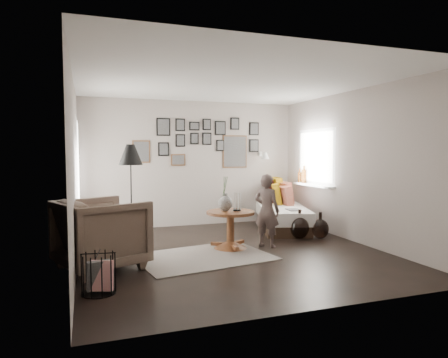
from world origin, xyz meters
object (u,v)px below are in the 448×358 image
object	(u,v)px
armchair	(101,234)
daybed	(280,213)
demijohn_large	(299,227)
demijohn_small	(320,229)
pedestal_table	(230,231)
magazine_basket	(99,274)
vase	(225,201)
floor_lamp	(131,159)
child	(267,210)

from	to	relation	value
armchair	daybed	bearing A→B (deg)	-86.24
demijohn_large	demijohn_small	bearing A→B (deg)	-18.92
pedestal_table	magazine_basket	xyz separation A→B (m)	(-2.06, -1.42, -0.06)
vase	floor_lamp	bearing A→B (deg)	152.86
armchair	demijohn_small	size ratio (longest dim) A/B	2.16
demijohn_large	pedestal_table	bearing A→B (deg)	-168.79
vase	demijohn_large	size ratio (longest dim) A/B	1.05
vase	demijohn_large	xyz separation A→B (m)	(1.49, 0.26, -0.57)
demijohn_small	floor_lamp	bearing A→B (deg)	169.98
daybed	floor_lamp	world-z (taller)	floor_lamp
daybed	floor_lamp	distance (m)	3.28
armchair	demijohn_large	size ratio (longest dim) A/B	1.97
armchair	demijohn_large	distance (m)	3.49
floor_lamp	demijohn_small	xyz separation A→B (m)	(3.23, -0.57, -1.26)
armchair	floor_lamp	size ratio (longest dim) A/B	0.62
armchair	child	bearing A→B (deg)	-104.21
demijohn_small	pedestal_table	bearing A→B (deg)	-174.81
armchair	demijohn_large	xyz separation A→B (m)	(3.40, 0.75, -0.27)
magazine_basket	demijohn_small	xyz separation A→B (m)	(3.82, 1.58, -0.04)
vase	demijohn_large	distance (m)	1.62
armchair	child	size ratio (longest dim) A/B	0.87
vase	pedestal_table	bearing A→B (deg)	-14.04
daybed	demijohn_small	world-z (taller)	daybed
floor_lamp	demijohn_small	distance (m)	3.52
daybed	floor_lamp	bearing A→B (deg)	-151.14
armchair	magazine_basket	size ratio (longest dim) A/B	2.32
daybed	demijohn_large	distance (m)	1.05
vase	demijohn_small	world-z (taller)	vase
vase	daybed	distance (m)	2.13
floor_lamp	magazine_basket	bearing A→B (deg)	-105.27
magazine_basket	demijohn_large	distance (m)	3.86
armchair	floor_lamp	world-z (taller)	floor_lamp
demijohn_small	child	xyz separation A→B (m)	(-1.16, -0.23, 0.42)
daybed	demijohn_small	size ratio (longest dim) A/B	4.54
daybed	demijohn_large	xyz separation A→B (m)	(-0.14, -1.03, -0.11)
pedestal_table	demijohn_large	distance (m)	1.44
armchair	child	distance (m)	2.63
child	pedestal_table	bearing A→B (deg)	45.14
daybed	magazine_basket	world-z (taller)	daybed
armchair	demijohn_large	bearing A→B (deg)	-100.52
daybed	demijohn_large	size ratio (longest dim) A/B	4.13
floor_lamp	magazine_basket	size ratio (longest dim) A/B	3.76
vase	floor_lamp	distance (m)	1.70
floor_lamp	demijohn_small	world-z (taller)	floor_lamp
pedestal_table	vase	bearing A→B (deg)	165.96
armchair	magazine_basket	xyz separation A→B (m)	(-0.07, -0.95, -0.25)
magazine_basket	daybed	bearing A→B (deg)	37.12
pedestal_table	armchair	distance (m)	2.05
pedestal_table	child	distance (m)	0.69
vase	child	world-z (taller)	child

